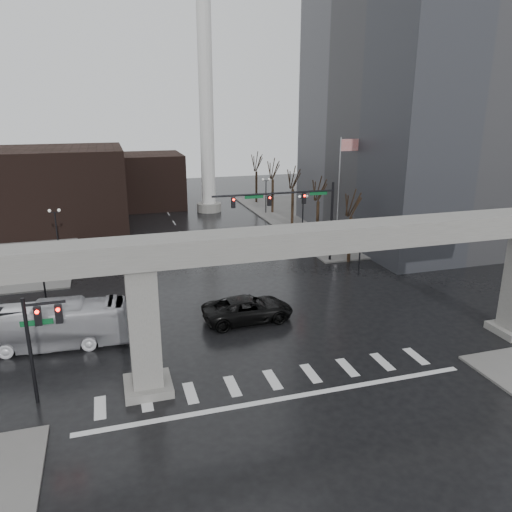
% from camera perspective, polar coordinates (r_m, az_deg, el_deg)
% --- Properties ---
extents(ground, '(160.00, 160.00, 0.00)m').
position_cam_1_polar(ground, '(30.63, 1.29, -13.02)').
color(ground, black).
rests_on(ground, ground).
extents(sidewalk_ne, '(28.00, 36.00, 0.15)m').
position_cam_1_polar(sidewalk_ne, '(71.76, 12.20, 4.46)').
color(sidewalk_ne, slate).
rests_on(sidewalk_ne, ground).
extents(elevated_guideway, '(48.00, 2.60, 8.70)m').
position_cam_1_polar(elevated_guideway, '(28.22, 3.82, -0.44)').
color(elevated_guideway, gray).
rests_on(elevated_guideway, ground).
extents(office_tower, '(22.00, 26.00, 42.00)m').
position_cam_1_polar(office_tower, '(62.96, 19.87, 21.34)').
color(office_tower, '#5B5B60').
rests_on(office_tower, ground).
extents(building_far_left, '(16.00, 14.00, 10.00)m').
position_cam_1_polar(building_far_left, '(68.18, -21.60, 7.21)').
color(building_far_left, black).
rests_on(building_far_left, ground).
extents(building_far_mid, '(10.00, 10.00, 8.00)m').
position_cam_1_polar(building_far_mid, '(78.23, -12.17, 8.43)').
color(building_far_mid, black).
rests_on(building_far_mid, ground).
extents(smokestack, '(3.60, 3.60, 30.00)m').
position_cam_1_polar(smokestack, '(72.59, -5.67, 15.49)').
color(smokestack, silver).
rests_on(smokestack, ground).
extents(signal_mast_arm, '(12.12, 0.43, 8.00)m').
position_cam_1_polar(signal_mast_arm, '(48.18, 4.58, 5.67)').
color(signal_mast_arm, black).
rests_on(signal_mast_arm, ground).
extents(signal_left_pole, '(2.30, 0.30, 6.00)m').
position_cam_1_polar(signal_left_pole, '(28.31, -23.55, -7.95)').
color(signal_left_pole, black).
rests_on(signal_left_pole, ground).
extents(flagpole_assembly, '(2.06, 0.12, 12.00)m').
position_cam_1_polar(flagpole_assembly, '(53.30, 9.76, 8.45)').
color(flagpole_assembly, silver).
rests_on(flagpole_assembly, ground).
extents(lamp_right_0, '(1.22, 0.32, 5.11)m').
position_cam_1_polar(lamp_right_0, '(46.37, 11.87, 1.90)').
color(lamp_right_0, black).
rests_on(lamp_right_0, ground).
extents(lamp_right_1, '(1.22, 0.32, 5.11)m').
position_cam_1_polar(lamp_right_1, '(58.66, 5.38, 5.38)').
color(lamp_right_1, black).
rests_on(lamp_right_1, ground).
extents(lamp_right_2, '(1.22, 0.32, 5.11)m').
position_cam_1_polar(lamp_right_2, '(71.59, 1.15, 7.59)').
color(lamp_right_2, black).
rests_on(lamp_right_2, ground).
extents(lamp_left_0, '(1.22, 0.32, 5.11)m').
position_cam_1_polar(lamp_left_0, '(41.24, -23.29, -1.08)').
color(lamp_left_0, black).
rests_on(lamp_left_0, ground).
extents(lamp_left_1, '(1.22, 0.32, 5.11)m').
position_cam_1_polar(lamp_left_1, '(54.71, -21.89, 3.34)').
color(lamp_left_1, black).
rests_on(lamp_left_1, ground).
extents(lamp_left_2, '(1.22, 0.32, 5.11)m').
position_cam_1_polar(lamp_left_2, '(68.39, -21.04, 6.00)').
color(lamp_left_2, black).
rests_on(lamp_left_2, ground).
extents(tree_right_0, '(1.09, 1.58, 7.50)m').
position_cam_1_polar(tree_right_0, '(50.43, 10.70, 2.39)').
color(tree_right_0, black).
rests_on(tree_right_0, ground).
extents(tree_right_1, '(1.09, 1.61, 7.67)m').
position_cam_1_polar(tree_right_1, '(57.41, 7.07, 4.43)').
color(tree_right_1, black).
rests_on(tree_right_1, ground).
extents(tree_right_2, '(1.10, 1.63, 7.85)m').
position_cam_1_polar(tree_right_2, '(64.63, 4.21, 6.00)').
color(tree_right_2, black).
rests_on(tree_right_2, ground).
extents(tree_right_3, '(1.11, 1.66, 8.02)m').
position_cam_1_polar(tree_right_3, '(72.01, 1.93, 7.24)').
color(tree_right_3, black).
rests_on(tree_right_3, ground).
extents(tree_right_4, '(1.12, 1.69, 8.19)m').
position_cam_1_polar(tree_right_4, '(79.51, 0.06, 8.25)').
color(tree_right_4, black).
rests_on(tree_right_4, ground).
extents(pickup_truck, '(6.77, 3.35, 1.85)m').
position_cam_1_polar(pickup_truck, '(36.69, -0.91, -6.07)').
color(pickup_truck, black).
rests_on(pickup_truck, ground).
extents(city_bus, '(11.11, 3.53, 3.04)m').
position_cam_1_polar(city_bus, '(35.45, -23.16, -7.35)').
color(city_bus, silver).
rests_on(city_bus, ground).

